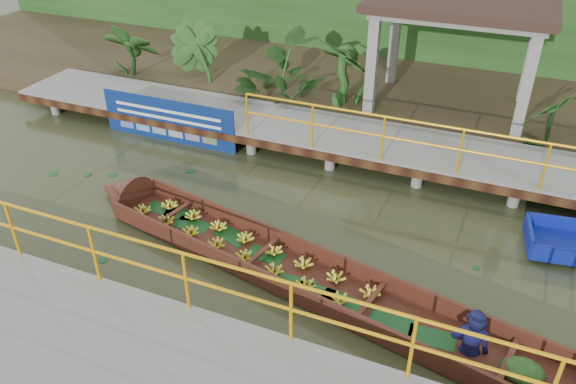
% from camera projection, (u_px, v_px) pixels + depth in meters
% --- Properties ---
extents(ground, '(80.00, 80.00, 0.00)m').
position_uv_depth(ground, '(238.00, 221.00, 11.15)').
color(ground, '#2B2F17').
rests_on(ground, ground).
extents(land_strip, '(30.00, 8.00, 0.45)m').
position_uv_depth(land_strip, '(351.00, 83.00, 16.90)').
color(land_strip, '#2E2517').
rests_on(land_strip, ground).
extents(far_dock, '(16.00, 2.06, 1.66)m').
position_uv_depth(far_dock, '(302.00, 130.00, 13.57)').
color(far_dock, slate).
rests_on(far_dock, ground).
extents(pavilion, '(4.40, 3.00, 3.00)m').
position_uv_depth(pavilion, '(461.00, 16.00, 13.60)').
color(pavilion, slate).
rests_on(pavilion, ground).
extents(foliage_backdrop, '(30.00, 0.80, 4.00)m').
position_uv_depth(foliage_backdrop, '(377.00, 4.00, 17.91)').
color(foliage_backdrop, '#163C13').
rests_on(foliage_backdrop, ground).
extents(vendor_boat, '(10.65, 3.23, 2.05)m').
position_uv_depth(vendor_boat, '(323.00, 281.00, 9.32)').
color(vendor_boat, '#36150E').
rests_on(vendor_boat, ground).
extents(blue_banner, '(3.68, 0.04, 1.15)m').
position_uv_depth(blue_banner, '(168.00, 121.00, 13.82)').
color(blue_banner, navy).
rests_on(blue_banner, ground).
extents(tropical_plants, '(14.15, 1.15, 1.44)m').
position_uv_depth(tropical_plants, '(335.00, 78.00, 14.60)').
color(tropical_plants, '#163C13').
rests_on(tropical_plants, ground).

